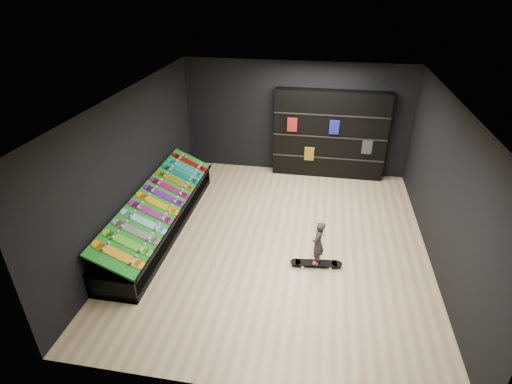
% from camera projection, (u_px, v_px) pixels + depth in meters
% --- Properties ---
extents(floor, '(6.00, 7.00, 0.01)m').
position_uv_depth(floor, '(278.00, 240.00, 8.35)').
color(floor, beige).
rests_on(floor, ground).
extents(ceiling, '(6.00, 7.00, 0.01)m').
position_uv_depth(ceiling, '(282.00, 99.00, 6.90)').
color(ceiling, white).
rests_on(ceiling, ground).
extents(wall_back, '(6.00, 0.02, 3.00)m').
position_uv_depth(wall_back, '(296.00, 119.00, 10.65)').
color(wall_back, black).
rests_on(wall_back, ground).
extents(wall_front, '(6.00, 0.02, 3.00)m').
position_uv_depth(wall_front, '(244.00, 310.00, 4.61)').
color(wall_front, black).
rests_on(wall_front, ground).
extents(wall_left, '(0.02, 7.00, 3.00)m').
position_uv_depth(wall_left, '(133.00, 165.00, 8.08)').
color(wall_left, black).
rests_on(wall_left, ground).
extents(wall_right, '(0.02, 7.00, 3.00)m').
position_uv_depth(wall_right, '(445.00, 189.00, 7.18)').
color(wall_right, black).
rests_on(wall_right, ground).
extents(display_rack, '(0.90, 4.50, 0.50)m').
position_uv_depth(display_rack, '(161.00, 219.00, 8.61)').
color(display_rack, black).
rests_on(display_rack, ground).
extents(turf_ramp, '(0.92, 4.50, 0.46)m').
position_uv_depth(turf_ramp, '(161.00, 201.00, 8.38)').
color(turf_ramp, '#106817').
rests_on(turf_ramp, display_rack).
extents(back_shelving, '(2.93, 0.34, 2.34)m').
position_uv_depth(back_shelving, '(329.00, 135.00, 10.51)').
color(back_shelving, black).
rests_on(back_shelving, ground).
extents(floor_skateboard, '(1.00, 0.32, 0.09)m').
position_uv_depth(floor_skateboard, '(316.00, 264.00, 7.60)').
color(floor_skateboard, black).
rests_on(floor_skateboard, ground).
extents(child, '(0.18, 0.23, 0.54)m').
position_uv_depth(child, '(317.00, 251.00, 7.44)').
color(child, black).
rests_on(child, floor_skateboard).
extents(display_board_0, '(0.93, 0.22, 0.50)m').
position_uv_depth(display_board_0, '(119.00, 255.00, 6.73)').
color(display_board_0, orange).
rests_on(display_board_0, turf_ramp).
extents(display_board_1, '(0.93, 0.22, 0.50)m').
position_uv_depth(display_board_1, '(128.00, 243.00, 7.03)').
color(display_board_1, green).
rests_on(display_board_1, turf_ramp).
extents(display_board_2, '(0.93, 0.22, 0.50)m').
position_uv_depth(display_board_2, '(136.00, 232.00, 7.32)').
color(display_board_2, black).
rests_on(display_board_2, turf_ramp).
extents(display_board_3, '(0.93, 0.22, 0.50)m').
position_uv_depth(display_board_3, '(144.00, 222.00, 7.62)').
color(display_board_3, '#0CB2E5').
rests_on(display_board_3, turf_ramp).
extents(display_board_4, '(0.93, 0.22, 0.50)m').
position_uv_depth(display_board_4, '(151.00, 212.00, 7.92)').
color(display_board_4, '#2626BF').
rests_on(display_board_4, turf_ramp).
extents(display_board_5, '(0.93, 0.22, 0.50)m').
position_uv_depth(display_board_5, '(158.00, 204.00, 8.22)').
color(display_board_5, yellow).
rests_on(display_board_5, turf_ramp).
extents(display_board_6, '(0.93, 0.22, 0.50)m').
position_uv_depth(display_board_6, '(164.00, 196.00, 8.52)').
color(display_board_6, purple).
rests_on(display_board_6, turf_ramp).
extents(display_board_7, '(0.93, 0.22, 0.50)m').
position_uv_depth(display_board_7, '(170.00, 188.00, 8.82)').
color(display_board_7, '#E5198C').
rests_on(display_board_7, turf_ramp).
extents(display_board_8, '(0.93, 0.22, 0.50)m').
position_uv_depth(display_board_8, '(175.00, 181.00, 9.11)').
color(display_board_8, yellow).
rests_on(display_board_8, turf_ramp).
extents(display_board_9, '(0.93, 0.22, 0.50)m').
position_uv_depth(display_board_9, '(180.00, 174.00, 9.41)').
color(display_board_9, '#0C8C99').
rests_on(display_board_9, turf_ramp).
extents(display_board_10, '(0.93, 0.22, 0.50)m').
position_uv_depth(display_board_10, '(185.00, 168.00, 9.71)').
color(display_board_10, blue).
rests_on(display_board_10, turf_ramp).
extents(display_board_11, '(0.93, 0.22, 0.50)m').
position_uv_depth(display_board_11, '(190.00, 162.00, 10.01)').
color(display_board_11, red).
rests_on(display_board_11, turf_ramp).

